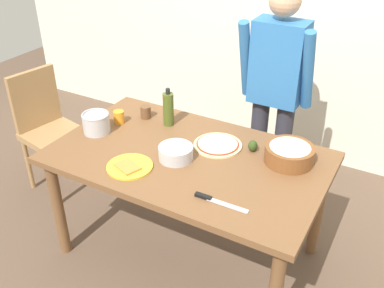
{
  "coord_description": "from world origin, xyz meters",
  "views": [
    {
      "loc": [
        1.07,
        -1.87,
        2.14
      ],
      "look_at": [
        0.0,
        0.05,
        0.81
      ],
      "focal_mm": 40.96,
      "sensor_mm": 36.0,
      "label": 1
    }
  ],
  "objects": [
    {
      "name": "wall_back",
      "position": [
        0.0,
        1.6,
        1.3
      ],
      "size": [
        5.6,
        0.1,
        2.6
      ],
      "primitive_type": "cube",
      "color": "silver",
      "rests_on": "ground"
    },
    {
      "name": "dining_table",
      "position": [
        0.0,
        0.0,
        0.67
      ],
      "size": [
        1.6,
        0.96,
        0.76
      ],
      "color": "brown",
      "rests_on": "ground"
    },
    {
      "name": "cup_orange",
      "position": [
        -0.59,
        0.13,
        0.8
      ],
      "size": [
        0.07,
        0.07,
        0.08
      ],
      "primitive_type": "cylinder",
      "color": "orange",
      "rests_on": "dining_table"
    },
    {
      "name": "steel_pot",
      "position": [
        -0.64,
        -0.04,
        0.83
      ],
      "size": [
        0.17,
        0.17,
        0.13
      ],
      "color": "#B7B7BC",
      "rests_on": "dining_table"
    },
    {
      "name": "plate_with_slice",
      "position": [
        -0.22,
        -0.27,
        0.77
      ],
      "size": [
        0.26,
        0.26,
        0.02
      ],
      "color": "gold",
      "rests_on": "dining_table"
    },
    {
      "name": "chair_wooden_left",
      "position": [
        -1.32,
        0.15,
        0.54
      ],
      "size": [
        0.47,
        0.47,
        0.95
      ],
      "color": "#A37A4C",
      "rests_on": "ground"
    },
    {
      "name": "avocado",
      "position": [
        0.31,
        0.23,
        0.8
      ],
      "size": [
        0.06,
        0.06,
        0.07
      ],
      "primitive_type": "ellipsoid",
      "color": "#2D4219",
      "rests_on": "dining_table"
    },
    {
      "name": "olive_oil_bottle",
      "position": [
        -0.3,
        0.27,
        0.87
      ],
      "size": [
        0.07,
        0.07,
        0.26
      ],
      "color": "#47561E",
      "rests_on": "dining_table"
    },
    {
      "name": "mixing_bowl_steel",
      "position": [
        -0.04,
        -0.07,
        0.8
      ],
      "size": [
        0.2,
        0.2,
        0.08
      ],
      "color": "#B7B7BC",
      "rests_on": "dining_table"
    },
    {
      "name": "pizza_raw_on_board",
      "position": [
        0.11,
        0.18,
        0.77
      ],
      "size": [
        0.29,
        0.29,
        0.02
      ],
      "color": "beige",
      "rests_on": "dining_table"
    },
    {
      "name": "person_cook",
      "position": [
        0.25,
        0.76,
        0.94
      ],
      "size": [
        0.49,
        0.25,
        1.62
      ],
      "color": "#2D2D38",
      "rests_on": "ground"
    },
    {
      "name": "ground",
      "position": [
        0.0,
        0.0,
        0.0
      ],
      "size": [
        8.0,
        8.0,
        0.0
      ],
      "primitive_type": "plane",
      "color": "brown"
    },
    {
      "name": "chef_knife",
      "position": [
        0.33,
        -0.31,
        0.77
      ],
      "size": [
        0.29,
        0.03,
        0.02
      ],
      "color": "silver",
      "rests_on": "dining_table"
    },
    {
      "name": "cup_small_brown",
      "position": [
        -0.48,
        0.27,
        0.8
      ],
      "size": [
        0.07,
        0.07,
        0.08
      ],
      "primitive_type": "cylinder",
      "color": "brown",
      "rests_on": "dining_table"
    },
    {
      "name": "popcorn_bowl",
      "position": [
        0.54,
        0.22,
        0.82
      ],
      "size": [
        0.28,
        0.28,
        0.11
      ],
      "color": "brown",
      "rests_on": "dining_table"
    }
  ]
}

